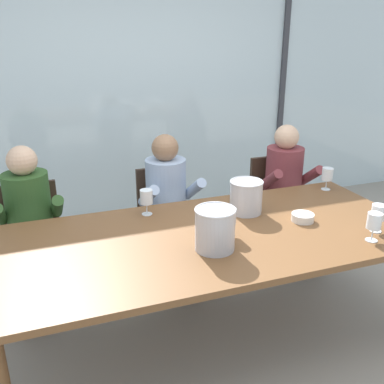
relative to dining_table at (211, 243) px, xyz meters
The scene contains 19 objects.
ground 1.23m from the dining_table, 90.00° to the left, with size 14.00×14.00×0.00m, color #9E9384.
window_glass_panel 2.28m from the dining_table, 90.00° to the left, with size 7.79×0.03×2.60m, color silver.
window_mullion_right 2.86m from the dining_table, 51.23° to the left, with size 0.06×0.06×2.60m, color #38383D.
hillside_vineyard 6.25m from the dining_table, 90.00° to the left, with size 13.79×2.40×1.58m, color #568942.
dining_table is the anchor object (origin of this frame).
chair_near_curtain 1.44m from the dining_table, 137.37° to the left, with size 0.46×0.46×0.87m.
chair_left_of_center 1.04m from the dining_table, 89.95° to the left, with size 0.45×0.45×0.87m.
chair_center 1.46m from the dining_table, 43.73° to the left, with size 0.44×0.44×0.87m.
person_olive_shirt 1.35m from the dining_table, 140.89° to the left, with size 0.47×0.62×1.19m.
person_pale_blue_shirt 0.85m from the dining_table, 90.43° to the left, with size 0.49×0.63×1.19m.
person_maroon_top 1.36m from the dining_table, 38.68° to the left, with size 0.48×0.62×1.19m.
ice_bucket_primary 0.26m from the dining_table, 107.15° to the right, with size 0.23×0.23×0.24m.
ice_bucket_secondary 0.45m from the dining_table, 34.43° to the left, with size 0.22×0.22×0.22m.
tasting_bowl 0.63m from the dining_table, ahead, with size 0.15×0.15×0.05m, color silver.
wine_glass_by_left_taster 1.03m from the dining_table, 17.56° to the right, with size 0.08×0.08×0.17m.
wine_glass_near_bucket 0.21m from the dining_table, 27.67° to the right, with size 0.08×0.08×0.17m.
wine_glass_center_pour 0.55m from the dining_table, 124.40° to the left, with size 0.08×0.08×0.17m.
wine_glass_by_right_taster 1.23m from the dining_table, 20.63° to the left, with size 0.08×0.08×0.17m.
wine_glass_spare_empty 0.96m from the dining_table, 25.04° to the right, with size 0.08×0.08×0.17m.
Camera 1 is at (-0.90, -2.15, 1.92)m, focal length 39.95 mm.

